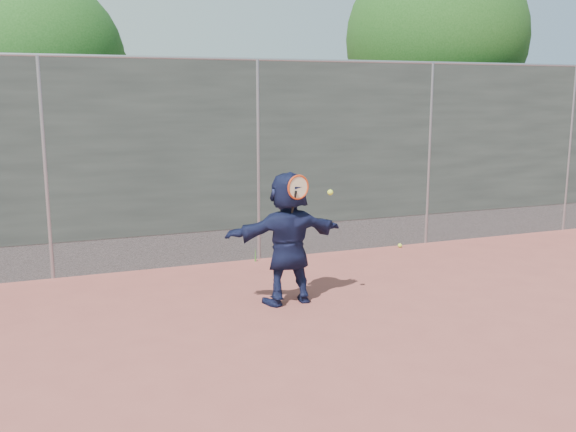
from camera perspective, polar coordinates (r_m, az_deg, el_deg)
name	(u,v)px	position (r m, az deg, el deg)	size (l,w,h in m)	color
ground	(364,338)	(6.87, 6.77, -10.68)	(80.00, 80.00, 0.00)	#9E4C42
player	(288,238)	(7.70, 0.00, -1.97)	(1.50, 0.48, 1.61)	#161B3E
ball_ground	(400,245)	(10.79, 9.92, -2.60)	(0.07, 0.07, 0.07)	#D4EE35
fence	(258,156)	(9.67, -2.69, 5.31)	(20.00, 0.06, 3.03)	#38423D
swing_action	(301,189)	(7.43, 1.18, 2.39)	(0.56, 0.18, 0.51)	red
tree_right	(442,44)	(13.79, 13.52, 14.62)	(3.78, 3.60, 5.39)	#382314
tree_left	(47,68)	(12.21, -20.62, 12.17)	(3.15, 3.00, 4.53)	#382314
weed_clump	(279,250)	(9.91, -0.79, -3.05)	(0.68, 0.07, 0.30)	#387226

